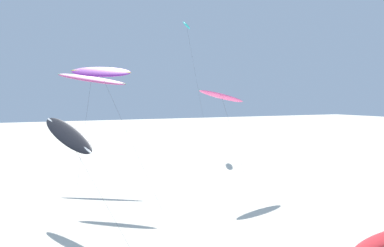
% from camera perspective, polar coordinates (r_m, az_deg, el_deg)
% --- Properties ---
extents(flying_kite_1, '(3.49, 13.17, 7.54)m').
position_cam_1_polar(flying_kite_1, '(29.31, -17.48, -1.47)').
color(flying_kite_1, black).
rests_on(flying_kite_1, ground).
extents(flying_kite_2, '(3.62, 11.11, 21.81)m').
position_cam_1_polar(flying_kite_2, '(67.33, -0.80, 13.91)').
color(flying_kite_2, '#19B2B7').
rests_on(flying_kite_2, ground).
extents(flying_kite_3, '(5.41, 10.32, 11.69)m').
position_cam_1_polar(flying_kite_3, '(36.46, -12.99, 7.24)').
color(flying_kite_3, purple).
rests_on(flying_kite_3, ground).
extents(flying_kite_4, '(5.28, 3.33, 9.58)m').
position_cam_1_polar(flying_kite_4, '(36.82, 4.30, 3.91)').
color(flying_kite_4, '#EA5193').
rests_on(flying_kite_4, ground).
extents(flying_kite_5, '(6.69, 8.13, 11.55)m').
position_cam_1_polar(flying_kite_5, '(43.35, -14.28, 6.19)').
color(flying_kite_5, '#EA5193').
rests_on(flying_kite_5, ground).
extents(grounded_kite_1, '(6.04, 2.64, 0.37)m').
position_cam_1_polar(grounded_kite_1, '(27.02, 25.30, -14.93)').
color(grounded_kite_1, red).
rests_on(grounded_kite_1, ground).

